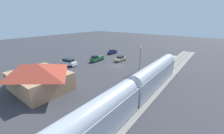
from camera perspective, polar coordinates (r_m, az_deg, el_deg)
ground_plane at (r=43.29m, az=2.38°, el=0.45°), size 200.00×200.00×0.00m
railway_track at (r=37.59m, az=20.18°, el=-3.53°), size 4.80×70.00×0.30m
platform at (r=38.76m, az=14.59°, el=-2.19°), size 3.20×46.00×0.30m
passenger_train at (r=22.60m, az=7.97°, el=-9.95°), size 2.93×39.38×4.98m
station_building at (r=31.71m, az=-27.66°, el=-3.33°), size 12.38×9.67×5.53m
pedestrian_on_platform at (r=46.97m, az=19.25°, el=2.50°), size 0.36×0.36×1.71m
pedestrian_waiting_far at (r=44.60m, az=17.22°, el=1.87°), size 0.36×0.36×1.71m
suv_white at (r=45.25m, az=-17.32°, el=1.93°), size 5.16×3.01×2.22m
sedan_tan at (r=48.42m, az=3.46°, el=3.52°), size 2.04×4.58×1.74m
pickup_green at (r=48.40m, az=-6.24°, el=3.61°), size 2.09×5.45×2.14m
sedan_navy at (r=58.76m, az=0.15°, el=6.30°), size 1.95×4.55×1.74m
light_pole_near_platform at (r=38.84m, az=11.50°, el=4.75°), size 0.44×0.44×6.96m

